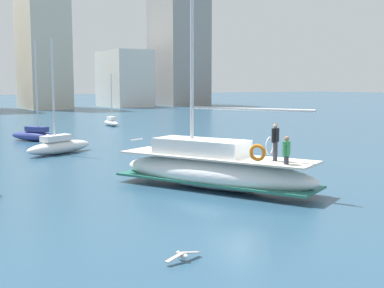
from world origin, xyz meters
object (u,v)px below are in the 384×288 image
(moored_cutter_left, at_px, (59,145))
(moored_cutter_right, at_px, (35,134))
(moored_catamaran, at_px, (111,122))
(seagull, at_px, (183,255))
(main_sailboat, at_px, (213,168))

(moored_cutter_left, bearing_deg, moored_cutter_right, 87.28)
(moored_cutter_right, bearing_deg, moored_catamaran, 45.45)
(moored_cutter_right, height_order, seagull, moored_cutter_right)
(main_sailboat, relative_size, seagull, 11.71)
(moored_catamaran, bearing_deg, main_sailboat, -103.96)
(moored_catamaran, height_order, seagull, moored_catamaran)
(main_sailboat, bearing_deg, seagull, -127.45)
(moored_cutter_left, bearing_deg, seagull, -97.74)
(moored_cutter_right, bearing_deg, moored_cutter_left, -92.72)
(main_sailboat, xyz_separation_m, moored_cutter_right, (-2.36, 23.14, -0.36))
(moored_catamaran, bearing_deg, seagull, -108.89)
(main_sailboat, bearing_deg, moored_cutter_left, 100.61)
(moored_cutter_left, xyz_separation_m, seagull, (-3.03, -22.28, -0.41))
(moored_catamaran, height_order, moored_cutter_right, moored_cutter_right)
(moored_cutter_left, height_order, moored_cutter_right, moored_cutter_right)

